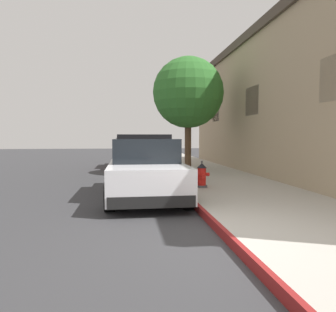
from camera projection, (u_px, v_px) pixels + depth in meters
name	position (u px, v px, depth m)	size (l,w,h in m)	color
ground_plane	(63.00, 176.00, 14.12)	(33.93, 60.00, 0.20)	#353538
sidewalk_pavement	(196.00, 170.00, 14.88)	(3.32, 60.00, 0.16)	#ADA89E
curb_painted_edge	(160.00, 170.00, 14.66)	(0.08, 60.00, 0.16)	maroon
police_cruiser	(145.00, 169.00, 8.72)	(1.94, 4.84, 1.68)	white
parked_car_silver_ahead	(133.00, 153.00, 16.98)	(1.94, 4.84, 1.56)	maroon
fire_hydrant	(202.00, 175.00, 9.23)	(0.44, 0.40, 0.76)	#4C4C51
street_tree	(188.00, 93.00, 13.64)	(3.02, 3.02, 4.84)	brown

